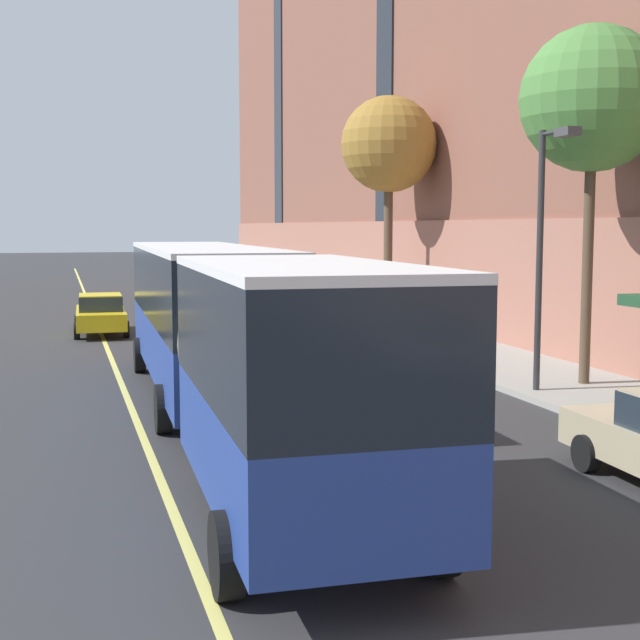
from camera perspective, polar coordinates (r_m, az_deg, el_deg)
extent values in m
plane|color=#303033|center=(19.50, -4.84, -6.32)|extent=(260.00, 260.00, 0.00)
cube|color=#9E9B93|center=(25.42, 13.75, -3.41)|extent=(4.07, 160.00, 0.15)
cube|color=#1E232B|center=(42.99, 4.19, 18.71)|extent=(0.10, 2.00, 18.82)
cube|color=#1E232B|center=(62.40, -2.69, 14.72)|extent=(0.10, 2.00, 18.82)
cube|color=navy|center=(21.84, -7.52, -1.61)|extent=(2.87, 12.10, 1.33)
cube|color=black|center=(21.69, -7.58, 2.26)|extent=(2.88, 12.10, 1.62)
cube|color=white|center=(21.65, -7.61, 4.56)|extent=(2.90, 12.10, 0.12)
cube|color=#19232D|center=(27.70, -9.16, 2.70)|extent=(2.34, 0.14, 1.22)
cube|color=orange|center=(27.68, -9.19, 4.34)|extent=(1.78, 0.11, 0.28)
cube|color=black|center=(27.89, -9.10, -1.15)|extent=(2.50, 0.19, 0.24)
cube|color=white|center=(27.79, -10.93, -0.69)|extent=(0.28, 0.07, 0.18)
cube|color=white|center=(27.96, -7.29, -0.59)|extent=(0.28, 0.07, 0.18)
cylinder|color=#595651|center=(15.34, -4.46, -1.74)|extent=(2.45, 1.06, 2.42)
cube|color=navy|center=(11.98, -1.25, -7.87)|extent=(2.72, 6.37, 1.33)
cube|color=black|center=(11.71, -1.27, -0.85)|extent=(2.73, 6.37, 1.62)
cube|color=white|center=(11.64, -1.28, 3.41)|extent=(2.74, 6.37, 0.12)
cylinder|color=black|center=(25.99, -11.47, -2.20)|extent=(0.33, 1.01, 1.00)
cylinder|color=black|center=(26.25, -5.91, -2.03)|extent=(0.33, 1.01, 1.00)
cylinder|color=black|center=(18.29, -10.02, -5.62)|extent=(0.33, 1.01, 1.00)
cylinder|color=black|center=(18.67, -2.17, -5.29)|extent=(0.33, 1.01, 1.00)
cylinder|color=black|center=(10.35, -6.01, -14.72)|extent=(0.33, 1.01, 1.00)
cylinder|color=black|center=(11.00, 7.60, -13.47)|extent=(0.33, 1.01, 1.00)
cube|color=#BCAD89|center=(34.27, -0.40, 0.12)|extent=(1.77, 4.79, 0.64)
cube|color=#232D38|center=(33.98, -0.30, 1.08)|extent=(1.53, 2.16, 0.56)
cube|color=#BCAD89|center=(33.96, -0.30, 1.59)|extent=(1.50, 2.07, 0.04)
cylinder|color=black|center=(35.52, -2.34, -0.20)|extent=(0.23, 0.64, 0.64)
cylinder|color=black|center=(35.94, 0.27, -0.12)|extent=(0.23, 0.64, 0.64)
cylinder|color=black|center=(32.67, -1.14, -0.74)|extent=(0.23, 0.64, 0.64)
cylinder|color=black|center=(33.13, 1.67, -0.65)|extent=(0.23, 0.64, 0.64)
cube|color=black|center=(53.24, -6.14, 2.18)|extent=(1.89, 4.42, 0.64)
cube|color=#232D38|center=(52.99, -6.10, 2.82)|extent=(1.61, 2.01, 0.56)
cube|color=black|center=(52.97, -6.11, 3.14)|extent=(1.57, 1.92, 0.04)
cylinder|color=black|center=(54.42, -7.33, 1.91)|extent=(0.24, 0.65, 0.64)
cylinder|color=black|center=(54.76, -5.54, 1.96)|extent=(0.24, 0.65, 0.64)
cylinder|color=black|center=(51.77, -6.77, 1.71)|extent=(0.24, 0.65, 0.64)
cylinder|color=black|center=(52.13, -4.90, 1.76)|extent=(0.24, 0.65, 0.64)
cylinder|color=black|center=(15.94, 16.66, -8.17)|extent=(0.24, 0.65, 0.64)
cube|color=yellow|center=(35.56, -13.86, 0.15)|extent=(1.94, 4.84, 0.64)
cube|color=#232D38|center=(35.26, -13.88, 1.09)|extent=(1.66, 2.20, 0.56)
cube|color=yellow|center=(35.24, -13.89, 1.57)|extent=(1.62, 2.10, 0.04)
cylinder|color=black|center=(37.07, -15.27, -0.15)|extent=(0.24, 0.65, 0.64)
cylinder|color=black|center=(37.09, -12.51, -0.07)|extent=(0.24, 0.65, 0.64)
cylinder|color=black|center=(34.11, -15.30, -0.67)|extent=(0.24, 0.65, 0.64)
cylinder|color=black|center=(34.14, -12.30, -0.59)|extent=(0.24, 0.65, 0.64)
cylinder|color=brown|center=(23.59, 16.75, 3.51)|extent=(0.27, 0.27, 6.17)
sphere|color=#4C843D|center=(23.78, 17.05, 13.38)|extent=(3.62, 3.62, 3.62)
cylinder|color=brown|center=(36.38, 4.38, 4.59)|extent=(0.36, 0.36, 6.23)
sphere|color=olive|center=(36.52, 4.43, 11.15)|extent=(3.86, 3.86, 3.86)
cylinder|color=#2D2D30|center=(22.31, 13.86, 3.63)|extent=(0.16, 0.16, 6.30)
cylinder|color=#2D2D30|center=(21.93, 14.80, 11.55)|extent=(0.10, 1.10, 0.10)
cube|color=#3D3D3F|center=(21.46, 15.57, 11.52)|extent=(0.36, 0.60, 0.20)
cube|color=#E0D66B|center=(22.12, -12.22, -4.95)|extent=(0.16, 140.00, 0.01)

